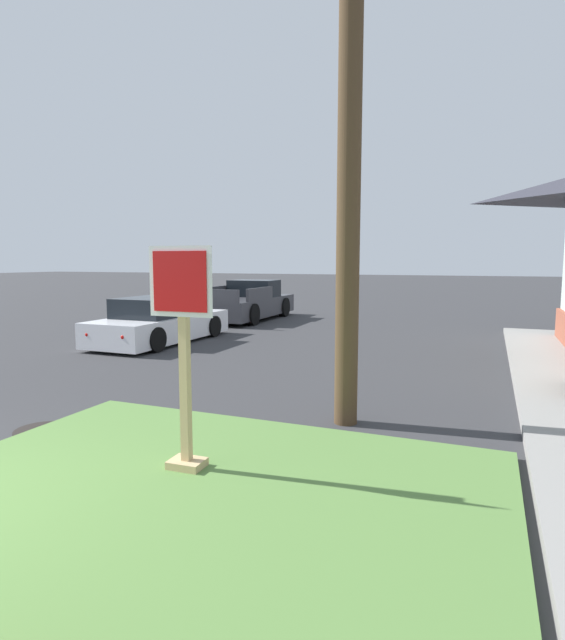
# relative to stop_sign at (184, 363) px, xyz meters

# --- Properties ---
(grass_corner_patch) EXTENTS (5.71, 5.28, 0.08)m
(grass_corner_patch) POSITION_rel_stop_sign_xyz_m (0.35, -0.88, -1.15)
(grass_corner_patch) COLOR #567F3D
(grass_corner_patch) RESTS_ON ground
(stop_sign) EXTENTS (0.70, 0.29, 2.29)m
(stop_sign) POSITION_rel_stop_sign_xyz_m (0.00, 0.00, 0.00)
(stop_sign) COLOR tan
(stop_sign) RESTS_ON grass_corner_patch
(manhole_cover) EXTENTS (0.70, 0.70, 0.02)m
(manhole_cover) POSITION_rel_stop_sign_xyz_m (-2.54, 0.49, -1.18)
(manhole_cover) COLOR black
(manhole_cover) RESTS_ON ground
(parked_sedan_white) EXTENTS (1.89, 4.51, 1.25)m
(parked_sedan_white) POSITION_rel_stop_sign_xyz_m (-5.48, 7.22, -0.65)
(parked_sedan_white) COLOR silver
(parked_sedan_white) RESTS_ON ground
(pickup_truck_charcoal) EXTENTS (2.21, 5.15, 1.48)m
(pickup_truck_charcoal) POSITION_rel_stop_sign_xyz_m (-5.69, 13.10, -0.57)
(pickup_truck_charcoal) COLOR #38383D
(pickup_truck_charcoal) RESTS_ON ground
(utility_pole) EXTENTS (1.32, 0.31, 9.05)m
(utility_pole) POSITION_rel_stop_sign_xyz_m (1.08, 2.30, 3.47)
(utility_pole) COLOR #4C3823
(utility_pole) RESTS_ON ground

